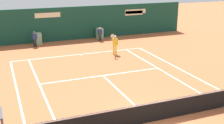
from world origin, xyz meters
TOP-DOWN VIEW (x-y plane):
  - ground_plane at (-0.00, 0.58)m, footprint 80.00×80.00m
  - tennis_net at (0.00, 0.00)m, footprint 12.10×0.10m
  - sponsor_back_wall at (0.02, 16.98)m, footprint 25.00×1.02m
  - player_on_baseline at (2.54, 10.64)m, footprint 0.76×0.63m
  - ball_kid_left_post at (-3.01, 15.46)m, footprint 0.45×0.21m
  - ball_kid_right_post at (3.00, 15.46)m, footprint 0.44×0.20m
  - tennis_ball_by_sideline at (3.91, 5.59)m, footprint 0.07×0.07m

SIDE VIEW (x-z plane):
  - ground_plane at x=0.00m, z-range 0.00..0.01m
  - tennis_ball_by_sideline at x=3.91m, z-range 0.00..0.07m
  - tennis_net at x=0.00m, z-range -0.02..1.05m
  - ball_kid_right_post at x=3.00m, z-range 0.10..1.41m
  - ball_kid_left_post at x=-3.01m, z-range 0.10..1.48m
  - player_on_baseline at x=2.54m, z-range 0.04..1.80m
  - sponsor_back_wall at x=0.02m, z-range -0.04..3.10m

